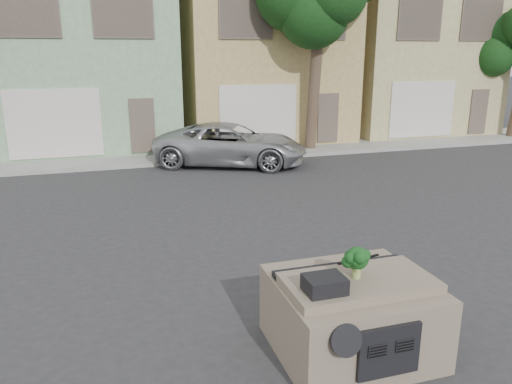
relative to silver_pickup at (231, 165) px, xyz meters
name	(u,v)px	position (x,y,z in m)	size (l,w,h in m)	color
ground_plane	(276,263)	(-1.34, -8.56, 0.00)	(120.00, 120.00, 0.00)	#303033
sidewalk	(185,154)	(-1.34, 1.94, 0.07)	(40.00, 3.00, 0.15)	gray
townhouse_mint	(82,54)	(-4.84, 5.94, 3.77)	(7.20, 8.20, 7.55)	#86AC84
townhouse_tan	(254,54)	(2.66, 5.94, 3.77)	(7.20, 8.20, 7.55)	tan
townhouse_beige	(396,54)	(10.16, 5.94, 3.77)	(7.20, 8.20, 7.55)	tan
silver_pickup	(231,165)	(0.00, 0.00, 0.00)	(2.44, 5.30, 1.47)	#A1A4A9
tree_near	(315,42)	(3.66, 1.24, 4.25)	(4.40, 4.00, 8.50)	#133813
car_dashboard	(351,312)	(-1.34, -11.56, 0.56)	(2.00, 1.80, 1.12)	#786A58
instrument_hump	(325,284)	(-1.92, -11.91, 1.22)	(0.48, 0.38, 0.20)	black
wiper_arm	(359,259)	(-1.06, -11.18, 1.13)	(0.70, 0.03, 0.02)	black
broccoli	(357,262)	(-1.36, -11.67, 1.33)	(0.35, 0.35, 0.43)	#103913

